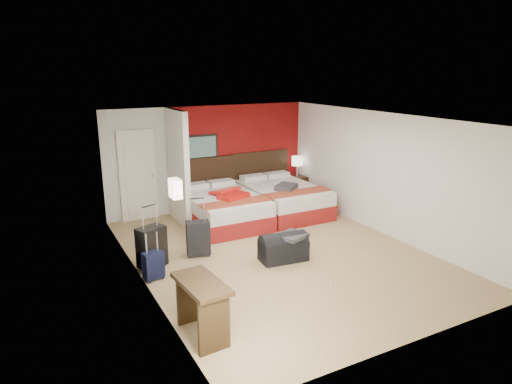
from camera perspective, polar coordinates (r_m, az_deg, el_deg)
ground at (r=8.55m, az=2.71°, el=-7.71°), size 6.50×6.50×0.00m
room_walls at (r=8.84m, az=-9.80°, el=1.44°), size 5.02×6.52×2.50m
red_accent_panel at (r=11.27m, az=-2.30°, el=4.59°), size 3.50×0.04×2.50m
partition_wall at (r=10.07m, az=-9.77°, el=3.09°), size 0.12×1.20×2.50m
entry_door at (r=10.48m, az=-14.63°, el=2.02°), size 0.82×0.06×2.05m
bed_left at (r=10.07m, az=-4.12°, el=-2.19°), size 1.50×2.14×0.64m
bed_right at (r=10.78m, az=3.40°, el=-0.95°), size 1.54×2.20×0.66m
red_suitcase_open at (r=9.92m, az=-3.40°, el=-0.19°), size 0.86×1.01×0.11m
jacket_bundle at (r=10.38m, az=3.82°, el=0.63°), size 0.63×0.61×0.12m
nightstand at (r=11.92m, az=5.14°, el=0.52°), size 0.46×0.46×0.63m
table_lamp at (r=11.79m, az=5.20°, el=3.22°), size 0.36×0.36×0.52m
suitcase_black at (r=8.05m, az=-12.97°, el=-6.90°), size 0.54×0.45×0.70m
suitcase_charcoal at (r=8.41m, az=-7.27°, el=-5.94°), size 0.47×0.35×0.62m
suitcase_navy at (r=7.65m, az=-12.78°, el=-9.15°), size 0.35×0.26×0.44m
duffel_bag at (r=8.20m, az=3.46°, el=-7.17°), size 0.88×0.53×0.42m
jacket_draped at (r=8.14m, az=4.57°, el=-5.50°), size 0.62×0.57×0.07m
desk at (r=5.99m, az=-6.81°, el=-14.37°), size 0.53×0.95×0.77m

